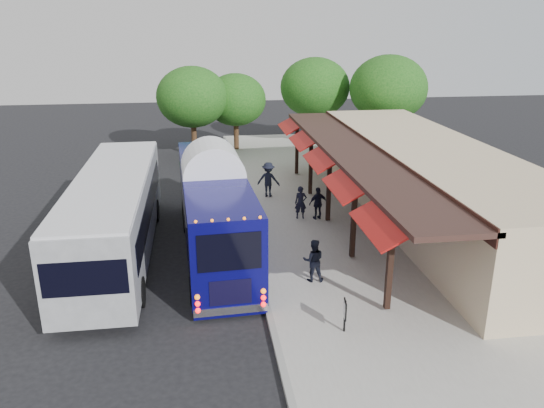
{
  "coord_description": "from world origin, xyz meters",
  "views": [
    {
      "loc": [
        -1.86,
        -18.23,
        8.86
      ],
      "look_at": [
        0.92,
        2.05,
        1.8
      ],
      "focal_mm": 35.0,
      "sensor_mm": 36.0,
      "label": 1
    }
  ],
  "objects_px": {
    "city_bus": "(115,212)",
    "ped_c": "(318,203)",
    "ped_a": "(301,203)",
    "ped_d": "(268,180)",
    "coach_bus": "(214,206)",
    "ped_b": "(313,260)",
    "sign_board": "(345,311)"
  },
  "relations": [
    {
      "from": "coach_bus",
      "to": "city_bus",
      "type": "distance_m",
      "value": 3.86
    },
    {
      "from": "ped_a",
      "to": "ped_d",
      "type": "xyz_separation_m",
      "value": [
        -1.06,
        3.46,
        0.15
      ]
    },
    {
      "from": "coach_bus",
      "to": "ped_c",
      "type": "distance_m",
      "value": 5.6
    },
    {
      "from": "coach_bus",
      "to": "ped_c",
      "type": "height_order",
      "value": "coach_bus"
    },
    {
      "from": "ped_a",
      "to": "ped_c",
      "type": "relative_size",
      "value": 1.0
    },
    {
      "from": "ped_c",
      "to": "ped_d",
      "type": "bearing_deg",
      "value": -75.96
    },
    {
      "from": "ped_a",
      "to": "ped_c",
      "type": "xyz_separation_m",
      "value": [
        0.78,
        -0.21,
        0.0
      ]
    },
    {
      "from": "coach_bus",
      "to": "ped_b",
      "type": "bearing_deg",
      "value": -49.0
    },
    {
      "from": "city_bus",
      "to": "coach_bus",
      "type": "bearing_deg",
      "value": -1.51
    },
    {
      "from": "ped_d",
      "to": "ped_c",
      "type": "bearing_deg",
      "value": 135.45
    },
    {
      "from": "city_bus",
      "to": "ped_c",
      "type": "relative_size",
      "value": 8.02
    },
    {
      "from": "coach_bus",
      "to": "ped_d",
      "type": "relative_size",
      "value": 6.17
    },
    {
      "from": "city_bus",
      "to": "ped_a",
      "type": "xyz_separation_m",
      "value": [
        7.93,
        2.75,
        -0.91
      ]
    },
    {
      "from": "ped_a",
      "to": "ped_b",
      "type": "xyz_separation_m",
      "value": [
        -0.74,
        -6.28,
        0.01
      ]
    },
    {
      "from": "city_bus",
      "to": "sign_board",
      "type": "relative_size",
      "value": 12.14
    },
    {
      "from": "city_bus",
      "to": "ped_b",
      "type": "xyz_separation_m",
      "value": [
        7.19,
        -3.53,
        -0.89
      ]
    },
    {
      "from": "ped_c",
      "to": "ped_d",
      "type": "xyz_separation_m",
      "value": [
        -1.84,
        3.67,
        0.15
      ]
    },
    {
      "from": "city_bus",
      "to": "ped_a",
      "type": "height_order",
      "value": "city_bus"
    },
    {
      "from": "coach_bus",
      "to": "ped_c",
      "type": "bearing_deg",
      "value": 25.3
    },
    {
      "from": "city_bus",
      "to": "ped_d",
      "type": "bearing_deg",
      "value": 41.77
    },
    {
      "from": "city_bus",
      "to": "ped_d",
      "type": "distance_m",
      "value": 9.29
    },
    {
      "from": "ped_c",
      "to": "sign_board",
      "type": "height_order",
      "value": "ped_c"
    },
    {
      "from": "ped_a",
      "to": "ped_d",
      "type": "relative_size",
      "value": 0.84
    },
    {
      "from": "ped_b",
      "to": "ped_c",
      "type": "height_order",
      "value": "ped_b"
    },
    {
      "from": "ped_d",
      "to": "coach_bus",
      "type": "bearing_deg",
      "value": 83.23
    },
    {
      "from": "coach_bus",
      "to": "ped_a",
      "type": "xyz_separation_m",
      "value": [
        4.07,
        2.83,
        -1.01
      ]
    },
    {
      "from": "ped_c",
      "to": "sign_board",
      "type": "distance_m",
      "value": 9.49
    },
    {
      "from": "city_bus",
      "to": "ped_c",
      "type": "bearing_deg",
      "value": 15.9
    },
    {
      "from": "coach_bus",
      "to": "ped_b",
      "type": "xyz_separation_m",
      "value": [
        3.33,
        -3.45,
        -1.0
      ]
    },
    {
      "from": "ped_a",
      "to": "city_bus",
      "type": "bearing_deg",
      "value": -155.75
    },
    {
      "from": "ped_b",
      "to": "ped_d",
      "type": "bearing_deg",
      "value": -80.81
    },
    {
      "from": "coach_bus",
      "to": "city_bus",
      "type": "relative_size",
      "value": 0.92
    }
  ]
}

